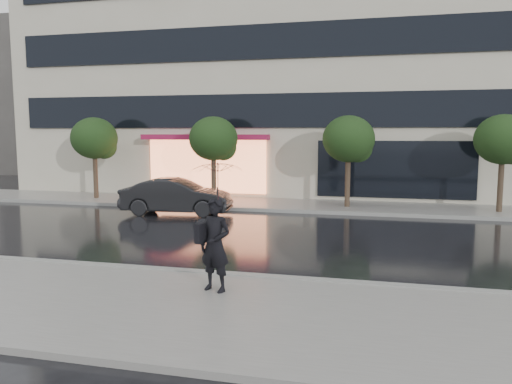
% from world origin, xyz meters
% --- Properties ---
extents(ground, '(120.00, 120.00, 0.00)m').
position_xyz_m(ground, '(0.00, 0.00, 0.00)').
color(ground, black).
rests_on(ground, ground).
extents(sidewalk_near, '(60.00, 4.50, 0.12)m').
position_xyz_m(sidewalk_near, '(0.00, -3.25, 0.06)').
color(sidewalk_near, slate).
rests_on(sidewalk_near, ground).
extents(sidewalk_far, '(60.00, 3.50, 0.12)m').
position_xyz_m(sidewalk_far, '(0.00, 10.25, 0.06)').
color(sidewalk_far, slate).
rests_on(sidewalk_far, ground).
extents(curb_near, '(60.00, 0.25, 0.14)m').
position_xyz_m(curb_near, '(0.00, -1.00, 0.07)').
color(curb_near, gray).
rests_on(curb_near, ground).
extents(curb_far, '(60.00, 0.25, 0.14)m').
position_xyz_m(curb_far, '(0.00, 8.50, 0.07)').
color(curb_far, gray).
rests_on(curb_far, ground).
extents(office_building, '(30.00, 12.76, 18.00)m').
position_xyz_m(office_building, '(-0.00, 17.97, 9.00)').
color(office_building, beige).
rests_on(office_building, ground).
extents(tree_far_west, '(2.20, 2.20, 3.99)m').
position_xyz_m(tree_far_west, '(-8.94, 10.03, 2.92)').
color(tree_far_west, '#33261C').
rests_on(tree_far_west, ground).
extents(tree_mid_west, '(2.20, 2.20, 3.99)m').
position_xyz_m(tree_mid_west, '(-2.94, 10.03, 2.92)').
color(tree_mid_west, '#33261C').
rests_on(tree_mid_west, ground).
extents(tree_mid_east, '(2.20, 2.20, 3.99)m').
position_xyz_m(tree_mid_east, '(3.06, 10.03, 2.92)').
color(tree_mid_east, '#33261C').
rests_on(tree_mid_east, ground).
extents(tree_far_east, '(2.20, 2.20, 3.99)m').
position_xyz_m(tree_far_east, '(9.06, 10.03, 2.92)').
color(tree_far_east, '#33261C').
rests_on(tree_far_east, ground).
extents(parked_car, '(4.52, 2.00, 1.44)m').
position_xyz_m(parked_car, '(-3.59, 7.06, 0.72)').
color(parked_car, black).
rests_on(parked_car, ground).
extents(pedestrian_with_umbrella, '(1.26, 1.28, 2.61)m').
position_xyz_m(pedestrian_with_umbrella, '(1.15, -2.24, 1.80)').
color(pedestrian_with_umbrella, black).
rests_on(pedestrian_with_umbrella, sidewalk_near).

